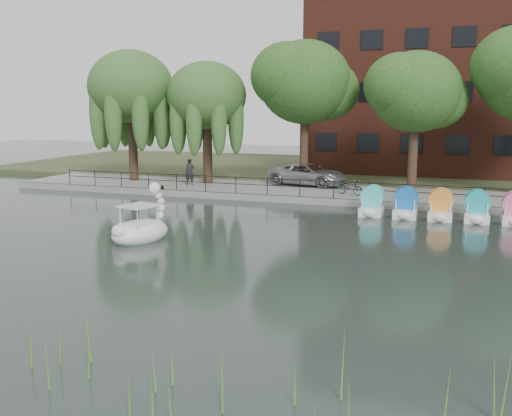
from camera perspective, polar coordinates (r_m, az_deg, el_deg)
The scene contains 16 objects.
ground_plane at distance 21.18m, azimuth -4.85°, elevation -5.20°, with size 120.00×120.00×0.00m, color #333E3A.
promenade at distance 36.04m, azimuth 5.51°, elevation 1.52°, with size 40.00×6.00×0.40m, color gray.
kerb at distance 33.21m, azimuth 4.30°, elevation 0.80°, with size 40.00×0.25×0.40m, color gray.
land_strip at distance 49.65m, azimuth 9.34°, elevation 3.79°, with size 60.00×22.00×0.36m, color #47512D.
railing at distance 33.26m, azimuth 4.41°, elevation 2.45°, with size 32.00×0.05×1.00m.
apartment_building at distance 48.77m, azimuth 18.04°, elevation 14.12°, with size 20.00×10.07×18.00m.
willow_left at distance 41.13m, azimuth -12.42°, elevation 11.72°, with size 5.88×5.88×9.01m.
willow_mid at distance 39.01m, azimuth -4.95°, elevation 11.10°, with size 5.32×5.32×8.15m.
broadleaf_center at distance 37.84m, azimuth 4.92°, elevation 12.36°, with size 6.00×6.00×9.25m.
broadleaf_right at distance 36.22m, azimuth 15.70°, elevation 11.06°, with size 5.40×5.40×8.32m.
minivan at distance 37.98m, azimuth 5.24°, elevation 3.53°, with size 5.95×2.74×1.66m, color gray.
bicycle at distance 34.22m, azimuth 9.36°, elevation 2.15°, with size 1.72×0.60×1.00m, color gray.
pedestrian at distance 38.19m, azimuth -6.64°, elevation 3.78°, with size 0.71×0.48×1.98m, color black.
swan_boat at distance 24.60m, azimuth -11.41°, elevation -1.95°, with size 2.43×3.15×2.36m.
pedal_boat_row at distance 30.00m, azimuth 19.60°, elevation 0.00°, with size 9.65×1.70×1.40m.
reed_bank at distance 12.20m, azimuth -14.72°, elevation -14.40°, with size 24.00×2.40×1.20m.
Camera 1 is at (8.35, -18.64, 5.61)m, focal length 40.00 mm.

